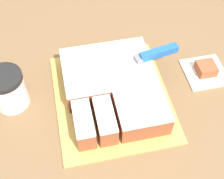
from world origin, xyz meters
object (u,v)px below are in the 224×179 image
Objects in this scene: cake at (113,88)px; knife at (148,56)px; coffee_cup at (8,89)px; cake_board at (112,97)px; brownie at (206,68)px.

cake is 0.97× the size of knife.
cake_board is at bearing -9.55° from coffee_cup.
brownie is at bearing 161.13° from knife.
coffee_cup reaches higher than knife.
coffee_cup is at bearing -7.66° from knife.
coffee_cup is (-0.28, 0.04, 0.02)m from cake.
cake is 0.13m from knife.
coffee_cup reaches higher than cake_board.
knife reaches higher than cake.
brownie is at bearing 6.44° from cake_board.
cake_board is at bearing 18.05° from knife.
brownie is at bearing 5.67° from cake.
knife reaches higher than brownie.
knife is (0.12, 0.06, 0.08)m from cake_board.
cake_board is 0.30m from brownie.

